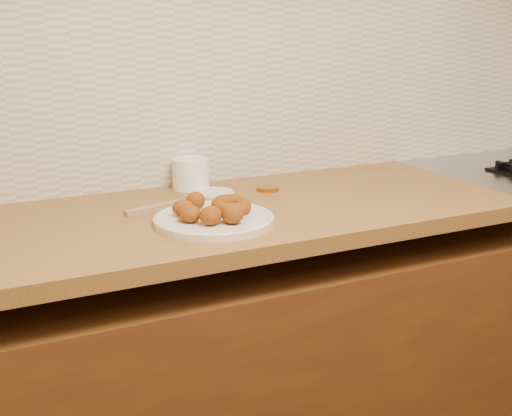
% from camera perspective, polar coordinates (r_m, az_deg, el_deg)
% --- Properties ---
extents(wall_back, '(4.00, 0.02, 2.70)m').
position_cam_1_polar(wall_back, '(1.96, 0.61, 15.97)').
color(wall_back, '#BBA78D').
rests_on(wall_back, ground).
extents(base_cabinet, '(3.60, 0.60, 0.77)m').
position_cam_1_polar(base_cabinet, '(1.94, 4.71, -13.78)').
color(base_cabinet, '#4F3110').
rests_on(base_cabinet, floor).
extents(butcher_block, '(2.30, 0.62, 0.04)m').
position_cam_1_polar(butcher_block, '(1.54, -16.27, -2.47)').
color(butcher_block, olive).
rests_on(butcher_block, base_cabinet).
extents(backsplash, '(3.60, 0.02, 0.60)m').
position_cam_1_polar(backsplash, '(1.96, 0.76, 11.57)').
color(backsplash, beige).
rests_on(backsplash, wall_back).
extents(donut_plate, '(0.28, 0.28, 0.02)m').
position_cam_1_polar(donut_plate, '(1.51, -3.75, -1.06)').
color(donut_plate, beige).
rests_on(donut_plate, butcher_block).
extents(ring_donut, '(0.14, 0.14, 0.04)m').
position_cam_1_polar(ring_donut, '(1.54, -2.25, 0.24)').
color(ring_donut, brown).
rests_on(ring_donut, donut_plate).
extents(fried_dough_chunks, '(0.17, 0.20, 0.05)m').
position_cam_1_polar(fried_dough_chunks, '(1.48, -4.27, -0.26)').
color(fried_dough_chunks, brown).
rests_on(fried_dough_chunks, donut_plate).
extents(plastic_tub, '(0.14, 0.14, 0.09)m').
position_cam_1_polar(plastic_tub, '(1.83, -5.83, 3.08)').
color(plastic_tub, white).
rests_on(plastic_tub, butcher_block).
extents(tub_lid, '(0.14, 0.14, 0.01)m').
position_cam_1_polar(tub_lid, '(1.77, -3.81, 1.36)').
color(tub_lid, silver).
rests_on(tub_lid, butcher_block).
extents(brass_jar_lid, '(0.07, 0.07, 0.01)m').
position_cam_1_polar(brass_jar_lid, '(1.81, 1.04, 1.75)').
color(brass_jar_lid, '#B86E1C').
rests_on(brass_jar_lid, butcher_block).
extents(wooden_utensil, '(0.17, 0.06, 0.01)m').
position_cam_1_polar(wooden_utensil, '(1.63, -8.88, 0.03)').
color(wooden_utensil, '#977651').
rests_on(wooden_utensil, butcher_block).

